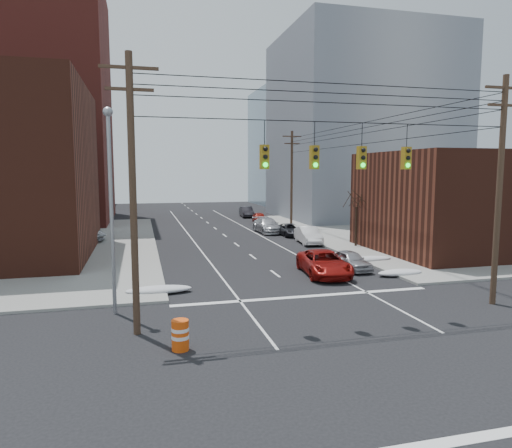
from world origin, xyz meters
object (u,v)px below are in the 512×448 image
lot_car_d (13,239)px  parked_car_c (290,230)px  parked_car_f (246,212)px  lot_car_a (46,248)px  red_pickup (324,263)px  parked_car_a (350,260)px  parked_car_d (267,225)px  construction_barrel (180,335)px  parked_car_e (259,218)px  lot_car_b (73,233)px  parked_car_b (308,235)px

lot_car_d → parked_car_c: bearing=-88.4°
parked_car_f → lot_car_a: 34.70m
parked_car_c → lot_car_a: bearing=-162.6°
red_pickup → parked_car_a: bearing=29.8°
lot_car_a → parked_car_d: bearing=-70.2°
lot_car_d → construction_barrel: 28.65m
parked_car_e → construction_barrel: 41.73m
red_pickup → parked_car_e: size_ratio=1.44×
lot_car_b → parked_car_d: bearing=-71.9°
parked_car_c → parked_car_b: bearing=-92.5°
red_pickup → lot_car_d: bearing=150.0°
parked_car_a → lot_car_d: bearing=142.8°
parked_car_f → lot_car_a: lot_car_a is taller
lot_car_b → lot_car_d: lot_car_b is taller
construction_barrel → lot_car_d: bearing=114.5°
parked_car_e → construction_barrel: size_ratio=3.36×
parked_car_c → construction_barrel: size_ratio=3.87×
parked_car_d → lot_car_d: size_ratio=1.39×
parked_car_c → parked_car_d: 3.27m
parked_car_f → parked_car_b: bearing=-85.8°
parked_car_e → parked_car_f: (0.00, 7.26, 0.10)m
parked_car_d → parked_car_e: bearing=77.7°
parked_car_d → parked_car_e: 9.59m
red_pickup → lot_car_d: 27.00m
parked_car_c → lot_car_a: size_ratio=0.97×
parked_car_d → parked_car_e: size_ratio=1.40×
red_pickup → construction_barrel: red_pickup is taller
parked_car_d → lot_car_a: 22.46m
parked_car_c → parked_car_f: bearing=87.5°
lot_car_a → lot_car_b: size_ratio=0.80×
red_pickup → parked_car_b: size_ratio=1.19×
parked_car_a → parked_car_f: 35.79m
parked_car_a → construction_barrel: size_ratio=3.33×
parked_car_c → red_pickup: bearing=-104.1°
lot_car_d → lot_car_b: bearing=-77.2°
lot_car_a → lot_car_d: bearing=22.1°
parked_car_c → parked_car_a: bearing=-96.8°
parked_car_e → lot_car_d: size_ratio=0.99×
lot_car_a → construction_barrel: lot_car_a is taller
parked_car_e → parked_car_f: bearing=96.7°
parked_car_d → parked_car_f: (1.60, 16.72, -0.03)m
parked_car_c → lot_car_b: (-20.57, -0.02, 0.33)m
parked_car_c → parked_car_e: (0.00, 12.30, 0.04)m
lot_car_d → parked_car_b: bearing=-100.0°
construction_barrel → parked_car_b: bearing=58.9°
parked_car_b → lot_car_a: bearing=-167.5°
parked_car_b → lot_car_a: lot_car_a is taller
red_pickup → parked_car_d: bearing=90.9°
parked_car_f → lot_car_d: bearing=-136.4°
parked_car_b → parked_car_e: 17.43m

